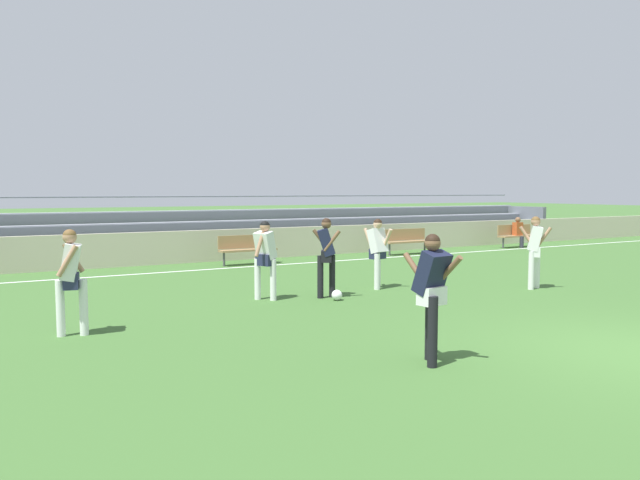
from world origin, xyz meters
TOP-DOWN VIEW (x-y plane):
  - field_line_sideline at (0.00, 11.64)m, footprint 44.00×0.12m
  - sideline_wall at (0.00, 13.50)m, footprint 48.00×0.16m
  - bleacher_stand at (2.78, 15.69)m, footprint 24.33×2.68m
  - bench_far_right at (5.07, 12.20)m, footprint 1.80×0.40m
  - bench_centre_sideline at (10.56, 12.20)m, footprint 1.80×0.40m
  - bench_near_wall_gap at (-1.01, 12.20)m, footprint 1.80×0.40m
  - spectator_seated at (10.56, 12.08)m, footprint 0.36×0.42m
  - player_white_challenging at (-2.99, 6.42)m, footprint 0.64×0.48m
  - player_dark_overlapping at (-1.75, 6.04)m, footprint 0.52×0.65m
  - player_white_wide_left at (-0.11, 6.51)m, footprint 0.45×0.61m
  - player_white_on_ball at (3.01, 4.69)m, footprint 0.50×0.69m
  - player_dark_pressing_high at (-2.97, 1.15)m, footprint 0.46×0.70m
  - player_white_trailing_run at (-6.88, 5.06)m, footprint 0.47×0.54m
  - soccer_ball at (-1.72, 5.65)m, footprint 0.22×0.22m

SIDE VIEW (x-z plane):
  - field_line_sideline at x=0.00m, z-range 0.00..0.01m
  - soccer_ball at x=-1.72m, z-range 0.00..0.22m
  - sideline_wall at x=0.00m, z-range 0.00..1.01m
  - bench_far_right at x=5.07m, z-range 0.10..1.00m
  - bench_centre_sideline at x=10.56m, z-range 0.10..1.00m
  - bench_near_wall_gap at x=-1.01m, z-range 0.10..1.00m
  - spectator_seated at x=10.56m, z-range 0.10..1.31m
  - bleacher_stand at x=2.78m, z-range -0.18..1.90m
  - player_white_wide_left at x=-0.11m, z-range 0.15..1.76m
  - player_white_challenging at x=-2.99m, z-range 0.15..1.80m
  - player_white_trailing_run at x=-6.88m, z-range 0.16..1.83m
  - player_white_on_ball at x=3.01m, z-range 0.16..1.83m
  - player_dark_overlapping at x=-1.75m, z-range 0.16..1.85m
  - player_dark_pressing_high at x=-2.97m, z-range 0.17..1.87m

